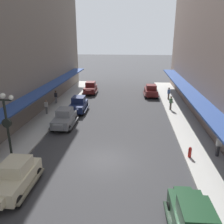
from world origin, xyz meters
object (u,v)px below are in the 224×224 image
parked_car_1 (90,88)px  parked_car_2 (151,90)px  pedestrian_5 (56,97)px  parked_car_4 (78,104)px  pedestrian_4 (219,146)px  lamp_post_with_clock (7,127)px  pedestrian_2 (169,93)px  parked_car_5 (15,176)px  pedestrian_0 (171,103)px  parked_car_3 (64,118)px  pedestrian_1 (46,107)px  fire_hydrant (190,152)px  parked_car_0 (194,221)px

parked_car_1 → parked_car_2: bearing=-6.2°
pedestrian_5 → parked_car_1: bearing=61.2°
parked_car_4 → pedestrian_4: parked_car_4 is taller
lamp_post_with_clock → pedestrian_2: (13.41, 18.82, -1.97)m
pedestrian_5 → parked_car_5: bearing=-78.8°
parked_car_1 → pedestrian_4: (13.31, -19.33, 0.07)m
parked_car_4 → parked_car_5: 15.07m
pedestrian_0 → pedestrian_2: size_ratio=1.00×
pedestrian_2 → pedestrian_4: size_ratio=1.00×
parked_car_1 → pedestrian_4: 23.47m
parked_car_3 → pedestrian_5: 8.61m
pedestrian_1 → pedestrian_2: size_ratio=0.98×
parked_car_1 → fire_hydrant: size_ratio=5.25×
parked_car_1 → lamp_post_with_clock: bearing=-94.1°
parked_car_5 → pedestrian_4: (13.25, 5.12, 0.07)m
parked_car_1 → parked_car_2: (9.46, -1.03, 0.00)m
parked_car_2 → pedestrian_0: size_ratio=2.58×
lamp_post_with_clock → pedestrian_1: bearing=98.3°
parked_car_5 → pedestrian_2: parked_car_5 is taller
pedestrian_5 → fire_hydrant: bearing=-42.1°
parked_car_1 → parked_car_4: same height
parked_car_1 → parked_car_4: (0.27, -9.39, 0.00)m
pedestrian_4 → parked_car_5: bearing=-158.9°
pedestrian_1 → pedestrian_2: bearing=27.7°
parked_car_3 → pedestrian_5: (-3.50, 7.87, 0.07)m
parked_car_4 → fire_hydrant: 15.02m
fire_hydrant → parked_car_4: bearing=136.7°
parked_car_0 → pedestrian_2: 24.05m
pedestrian_0 → pedestrian_5: (-14.95, 1.53, 0.00)m
parked_car_1 → parked_car_3: (-0.01, -14.26, 0.00)m
parked_car_0 → fire_hydrant: (1.47, 7.31, -0.38)m
parked_car_2 → lamp_post_with_clock: bearing=-117.9°
parked_car_3 → parked_car_5: (0.07, -10.20, 0.00)m
parked_car_2 → parked_car_3: size_ratio=1.01×
parked_car_2 → pedestrian_5: size_ratio=2.58×
parked_car_0 → pedestrian_5: bearing=122.7°
parked_car_4 → lamp_post_with_clock: (-1.82, -12.47, 2.04)m
parked_car_3 → pedestrian_0: parked_car_3 is taller
parked_car_2 → fire_hydrant: 18.74m
parked_car_1 → parked_car_5: 24.46m
parked_car_2 → pedestrian_2: size_ratio=2.58×
pedestrian_2 → pedestrian_5: 15.72m
parked_car_3 → pedestrian_2: 16.33m
lamp_post_with_clock → pedestrian_2: bearing=54.5°
parked_car_1 → fire_hydrant: 22.64m
parked_car_0 → parked_car_1: bearing=109.8°
parked_car_4 → lamp_post_with_clock: 12.76m
parked_car_3 → pedestrian_2: bearing=43.4°
parked_car_4 → parked_car_5: bearing=-90.8°
parked_car_5 → parked_car_0: bearing=-14.7°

